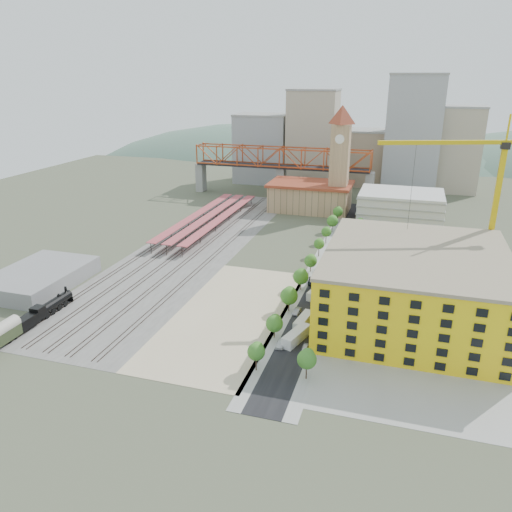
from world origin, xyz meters
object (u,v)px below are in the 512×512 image
(site_trailer_d, at_px, (320,285))
(site_trailer_b, at_px, (303,321))
(clock_tower, at_px, (340,150))
(site_trailer_a, at_px, (296,336))
(construction_building, at_px, (414,286))
(car_0, at_px, (280,344))
(locomotive, at_px, (47,309))
(tower_crane, at_px, (487,186))
(site_trailer_c, at_px, (317,292))

(site_trailer_d, bearing_deg, site_trailer_b, -101.82)
(clock_tower, bearing_deg, site_trailer_a, -86.19)
(construction_building, relative_size, site_trailer_b, 5.56)
(clock_tower, height_order, site_trailer_a, clock_tower)
(site_trailer_d, height_order, car_0, site_trailer_d)
(construction_building, height_order, site_trailer_d, construction_building)
(clock_tower, height_order, construction_building, clock_tower)
(locomotive, xyz_separation_m, car_0, (63.00, 2.87, -1.24))
(site_trailer_d, relative_size, car_0, 2.21)
(site_trailer_d, bearing_deg, construction_building, -37.11)
(site_trailer_a, bearing_deg, clock_tower, 110.34)
(car_0, bearing_deg, tower_crane, 43.54)
(clock_tower, distance_m, site_trailer_c, 97.44)
(construction_building, bearing_deg, site_trailer_a, -142.17)
(clock_tower, bearing_deg, site_trailer_b, -85.91)
(clock_tower, relative_size, site_trailer_a, 5.18)
(clock_tower, distance_m, site_trailer_a, 123.51)
(site_trailer_a, distance_m, site_trailer_b, 8.39)
(car_0, bearing_deg, clock_tower, 88.95)
(site_trailer_a, bearing_deg, tower_crane, 63.26)
(clock_tower, xyz_separation_m, site_trailer_c, (8.00, -93.16, -27.42))
(clock_tower, xyz_separation_m, locomotive, (-58.00, -126.55, -26.68))
(clock_tower, height_order, locomotive, clock_tower)
(site_trailer_d, bearing_deg, locomotive, -161.35)
(tower_crane, bearing_deg, site_trailer_a, -133.27)
(locomotive, relative_size, tower_crane, 0.43)
(locomotive, xyz_separation_m, tower_crane, (109.12, 52.16, 29.13))
(locomotive, bearing_deg, site_trailer_d, 30.47)
(construction_building, height_order, site_trailer_a, construction_building)
(locomotive, bearing_deg, site_trailer_c, 26.83)
(construction_building, height_order, locomotive, construction_building)
(locomotive, distance_m, site_trailer_b, 67.63)
(clock_tower, bearing_deg, tower_crane, -55.50)
(site_trailer_a, relative_size, car_0, 2.19)
(clock_tower, relative_size, locomotive, 2.40)
(site_trailer_c, relative_size, car_0, 2.04)
(tower_crane, relative_size, site_trailer_c, 5.40)
(site_trailer_c, bearing_deg, locomotive, -139.63)
(site_trailer_b, distance_m, site_trailer_c, 18.64)
(tower_crane, distance_m, site_trailer_d, 54.06)
(site_trailer_d, bearing_deg, site_trailer_c, -101.82)
(site_trailer_b, height_order, site_trailer_d, site_trailer_d)
(site_trailer_a, bearing_deg, construction_building, 54.37)
(site_trailer_c, xyz_separation_m, site_trailer_d, (0.00, 5.45, 0.11))
(site_trailer_b, bearing_deg, site_trailer_c, 98.59)
(clock_tower, bearing_deg, construction_building, -71.22)
(site_trailer_b, bearing_deg, construction_building, 33.00)
(locomotive, distance_m, site_trailer_d, 76.58)
(site_trailer_c, bearing_deg, site_trailer_d, 103.54)
(construction_building, distance_m, site_trailer_c, 28.09)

